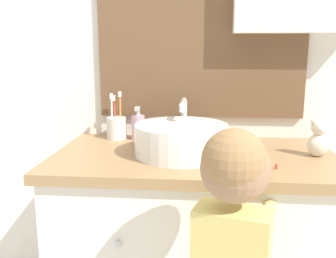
{
  "coord_description": "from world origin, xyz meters",
  "views": [
    {
      "loc": [
        0.02,
        -1.0,
        1.16
      ],
      "look_at": [
        -0.09,
        0.27,
        0.89
      ],
      "focal_mm": 40.0,
      "sensor_mm": 36.0,
      "label": 1
    }
  ],
  "objects_px": {
    "sink_basin": "(182,139)",
    "soap_dispenser": "(138,127)",
    "drinking_cup": "(246,160)",
    "toothbrush_holder": "(117,127)",
    "teddy_bear": "(318,139)"
  },
  "relations": [
    {
      "from": "soap_dispenser",
      "to": "drinking_cup",
      "type": "bearing_deg",
      "value": -45.99
    },
    {
      "from": "toothbrush_holder",
      "to": "teddy_bear",
      "type": "xyz_separation_m",
      "value": [
        0.77,
        -0.2,
        0.01
      ]
    },
    {
      "from": "teddy_bear",
      "to": "drinking_cup",
      "type": "distance_m",
      "value": 0.35
    },
    {
      "from": "sink_basin",
      "to": "toothbrush_holder",
      "type": "bearing_deg",
      "value": 142.6
    },
    {
      "from": "soap_dispenser",
      "to": "teddy_bear",
      "type": "xyz_separation_m",
      "value": [
        0.67,
        -0.19,
        0.01
      ]
    },
    {
      "from": "toothbrush_holder",
      "to": "teddy_bear",
      "type": "relative_size",
      "value": 1.46
    },
    {
      "from": "toothbrush_holder",
      "to": "teddy_bear",
      "type": "height_order",
      "value": "toothbrush_holder"
    },
    {
      "from": "sink_basin",
      "to": "drinking_cup",
      "type": "height_order",
      "value": "sink_basin"
    },
    {
      "from": "sink_basin",
      "to": "soap_dispenser",
      "type": "xyz_separation_m",
      "value": [
        -0.19,
        0.21,
        -0.0
      ]
    },
    {
      "from": "teddy_bear",
      "to": "sink_basin",
      "type": "bearing_deg",
      "value": -177.9
    },
    {
      "from": "soap_dispenser",
      "to": "toothbrush_holder",
      "type": "bearing_deg",
      "value": 175.79
    },
    {
      "from": "drinking_cup",
      "to": "teddy_bear",
      "type": "bearing_deg",
      "value": 38.39
    },
    {
      "from": "teddy_bear",
      "to": "toothbrush_holder",
      "type": "bearing_deg",
      "value": 165.26
    },
    {
      "from": "teddy_bear",
      "to": "drinking_cup",
      "type": "bearing_deg",
      "value": -141.61
    },
    {
      "from": "toothbrush_holder",
      "to": "teddy_bear",
      "type": "bearing_deg",
      "value": -14.74
    }
  ]
}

